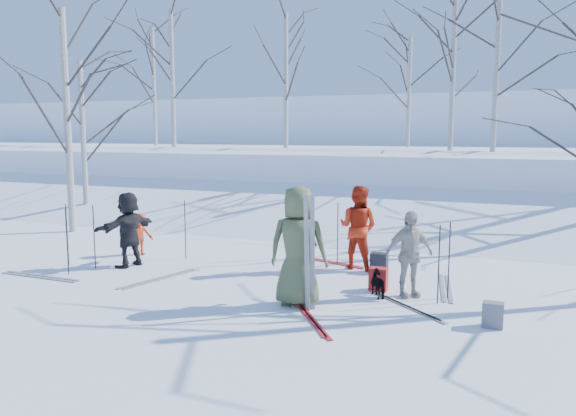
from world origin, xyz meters
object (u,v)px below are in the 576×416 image
at_px(backpack_grey, 493,315).
at_px(skier_redor_behind, 358,227).
at_px(skier_cream_east, 409,254).
at_px(skier_olive_center, 298,246).
at_px(backpack_dark, 379,263).
at_px(skier_red_seated, 140,234).
at_px(skier_grey_west, 129,229).
at_px(backpack_red, 378,279).
at_px(dog, 380,284).
at_px(skier_red_north, 303,231).

bearing_deg(backpack_grey, skier_redor_behind, 135.15).
height_order(skier_cream_east, backpack_grey, skier_cream_east).
relative_size(skier_olive_center, backpack_dark, 5.00).
bearing_deg(skier_red_seated, skier_grey_west, -133.52).
distance_m(skier_redor_behind, backpack_grey, 4.01).
bearing_deg(skier_olive_center, backpack_dark, -114.57).
height_order(skier_red_seated, skier_cream_east, skier_cream_east).
xyz_separation_m(skier_cream_east, backpack_red, (-0.56, 0.16, -0.55)).
bearing_deg(backpack_grey, skier_cream_east, 142.06).
bearing_deg(dog, backpack_grey, 115.90).
bearing_deg(skier_redor_behind, skier_red_north, 43.71).
height_order(skier_cream_east, backpack_dark, skier_cream_east).
relative_size(skier_cream_east, backpack_red, 3.61).
bearing_deg(backpack_red, skier_grey_west, -178.21).
distance_m(skier_cream_east, backpack_grey, 1.91).
distance_m(skier_cream_east, backpack_dark, 1.81).
distance_m(backpack_grey, backpack_dark, 3.48).
relative_size(backpack_red, backpack_dark, 1.05).
xyz_separation_m(skier_red_seated, backpack_red, (5.83, -0.82, -0.28)).
bearing_deg(backpack_dark, dog, -76.67).
bearing_deg(backpack_dark, skier_grey_west, -163.60).
bearing_deg(skier_redor_behind, backpack_red, 127.10).
xyz_separation_m(skier_grey_west, backpack_grey, (7.38, -1.12, -0.61)).
height_order(skier_olive_center, skier_cream_east, skier_olive_center).
distance_m(skier_redor_behind, skier_cream_east, 2.15).
distance_m(skier_red_north, backpack_red, 2.06).
bearing_deg(backpack_red, skier_redor_behind, 117.91).
bearing_deg(skier_red_north, skier_cream_east, 153.07).
xyz_separation_m(skier_redor_behind, dog, (0.91, -1.89, -0.64)).
bearing_deg(skier_grey_west, backpack_dark, 118.66).
height_order(skier_redor_behind, dog, skier_redor_behind).
relative_size(skier_red_north, backpack_grey, 4.49).
relative_size(skier_red_north, skier_redor_behind, 0.97).
xyz_separation_m(dog, backpack_grey, (1.89, -0.89, -0.04)).
height_order(skier_cream_east, dog, skier_cream_east).
relative_size(skier_red_north, backpack_red, 4.06).
relative_size(skier_olive_center, backpack_red, 4.76).
bearing_deg(backpack_red, skier_olive_center, -127.58).
bearing_deg(dog, skier_grey_west, -41.11).
distance_m(skier_cream_east, backpack_red, 0.80).
distance_m(skier_olive_center, skier_red_seated, 5.28).
height_order(skier_red_north, backpack_dark, skier_red_north).
relative_size(skier_olive_center, skier_grey_west, 1.24).
height_order(skier_red_north, skier_grey_west, skier_red_north).
relative_size(skier_red_north, skier_grey_west, 1.06).
xyz_separation_m(skier_red_north, skier_red_seated, (-4.05, 0.00, -0.36)).
bearing_deg(skier_red_seated, skier_cream_east, -76.82).
height_order(skier_olive_center, dog, skier_olive_center).
relative_size(backpack_red, backpack_grey, 1.11).
bearing_deg(skier_red_seated, backpack_dark, -62.85).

